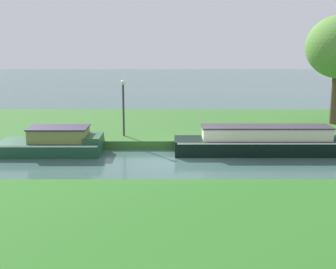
# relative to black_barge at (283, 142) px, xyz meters

# --- Properties ---
(ground_plane) EXTENTS (120.00, 120.00, 0.00)m
(ground_plane) POSITION_rel_black_barge_xyz_m (-4.90, -1.20, -0.54)
(ground_plane) COLOR #395853
(riverbank_far) EXTENTS (72.00, 10.00, 0.40)m
(riverbank_far) POSITION_rel_black_barge_xyz_m (-4.90, 5.80, -0.34)
(riverbank_far) COLOR #336528
(riverbank_far) RESTS_ON ground_plane
(riverbank_near) EXTENTS (72.00, 10.00, 0.40)m
(riverbank_near) POSITION_rel_black_barge_xyz_m (-4.90, -10.20, -0.34)
(riverbank_near) COLOR #2A6620
(riverbank_near) RESTS_ON ground_plane
(black_barge) EXTENTS (10.24, 1.65, 1.30)m
(black_barge) POSITION_rel_black_barge_xyz_m (0.00, 0.00, 0.00)
(black_barge) COLOR black
(black_barge) RESTS_ON ground_plane
(forest_narrowboat) EXTENTS (4.65, 1.94, 1.25)m
(forest_narrowboat) POSITION_rel_black_barge_xyz_m (-10.47, 0.00, -0.03)
(forest_narrowboat) COLOR #1A462E
(forest_narrowboat) RESTS_ON ground_plane
(lamp_post) EXTENTS (0.24, 0.24, 2.80)m
(lamp_post) POSITION_rel_black_barge_xyz_m (-7.50, 2.07, 1.63)
(lamp_post) COLOR #333338
(lamp_post) RESTS_ON riverbank_far
(mooring_post_near) EXTENTS (0.16, 0.16, 0.53)m
(mooring_post_near) POSITION_rel_black_barge_xyz_m (-9.39, 1.16, 0.13)
(mooring_post_near) COLOR #4C3E20
(mooring_post_near) RESTS_ON riverbank_far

